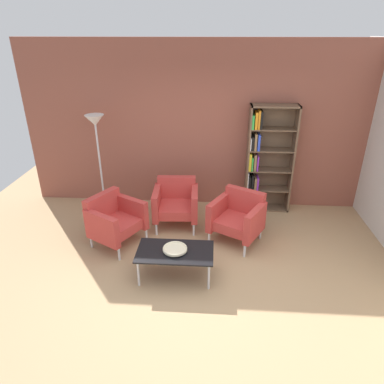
{
  "coord_description": "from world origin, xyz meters",
  "views": [
    {
      "loc": [
        0.18,
        -3.49,
        3.02
      ],
      "look_at": [
        -0.12,
        0.84,
        0.95
      ],
      "focal_mm": 32.18,
      "sensor_mm": 36.0,
      "label": 1
    }
  ],
  "objects_px": {
    "decorative_bowl": "(175,249)",
    "armchair_corner_red": "(238,216)",
    "coffee_table_low": "(175,253)",
    "floor_lamp_torchiere": "(96,132)",
    "bookshelf_tall": "(264,160)",
    "armchair_spare_guest": "(114,219)",
    "armchair_near_window": "(176,202)"
  },
  "relations": [
    {
      "from": "bookshelf_tall",
      "to": "armchair_spare_guest",
      "type": "height_order",
      "value": "bookshelf_tall"
    },
    {
      "from": "decorative_bowl",
      "to": "floor_lamp_torchiere",
      "type": "distance_m",
      "value": 2.57
    },
    {
      "from": "decorative_bowl",
      "to": "bookshelf_tall",
      "type": "bearing_deg",
      "value": 56.65
    },
    {
      "from": "coffee_table_low",
      "to": "floor_lamp_torchiere",
      "type": "bearing_deg",
      "value": 129.76
    },
    {
      "from": "armchair_near_window",
      "to": "armchair_corner_red",
      "type": "relative_size",
      "value": 0.84
    },
    {
      "from": "coffee_table_low",
      "to": "armchair_spare_guest",
      "type": "xyz_separation_m",
      "value": [
        -1.01,
        0.73,
        0.05
      ]
    },
    {
      "from": "armchair_spare_guest",
      "to": "floor_lamp_torchiere",
      "type": "xyz_separation_m",
      "value": [
        -0.5,
        1.09,
        1.03
      ]
    },
    {
      "from": "bookshelf_tall",
      "to": "armchair_near_window",
      "type": "bearing_deg",
      "value": -154.91
    },
    {
      "from": "bookshelf_tall",
      "to": "armchair_corner_red",
      "type": "bearing_deg",
      "value": -113.75
    },
    {
      "from": "armchair_spare_guest",
      "to": "coffee_table_low",
      "type": "bearing_deg",
      "value": -96.31
    },
    {
      "from": "armchair_corner_red",
      "to": "armchair_spare_guest",
      "type": "height_order",
      "value": "same"
    },
    {
      "from": "coffee_table_low",
      "to": "armchair_corner_red",
      "type": "distance_m",
      "value": 1.28
    },
    {
      "from": "armchair_corner_red",
      "to": "coffee_table_low",
      "type": "bearing_deg",
      "value": -103.27
    },
    {
      "from": "coffee_table_low",
      "to": "armchair_corner_red",
      "type": "bearing_deg",
      "value": 47.59
    },
    {
      "from": "coffee_table_low",
      "to": "armchair_spare_guest",
      "type": "relative_size",
      "value": 1.07
    },
    {
      "from": "bookshelf_tall",
      "to": "decorative_bowl",
      "type": "bearing_deg",
      "value": -123.35
    },
    {
      "from": "coffee_table_low",
      "to": "armchair_corner_red",
      "type": "height_order",
      "value": "armchair_corner_red"
    },
    {
      "from": "armchair_spare_guest",
      "to": "armchair_near_window",
      "type": "bearing_deg",
      "value": -24.59
    },
    {
      "from": "armchair_near_window",
      "to": "armchair_spare_guest",
      "type": "height_order",
      "value": "same"
    },
    {
      "from": "coffee_table_low",
      "to": "armchair_spare_guest",
      "type": "bearing_deg",
      "value": 144.02
    },
    {
      "from": "armchair_corner_red",
      "to": "bookshelf_tall",
      "type": "bearing_deg",
      "value": 95.39
    },
    {
      "from": "decorative_bowl",
      "to": "armchair_corner_red",
      "type": "height_order",
      "value": "armchair_corner_red"
    },
    {
      "from": "coffee_table_low",
      "to": "floor_lamp_torchiere",
      "type": "xyz_separation_m",
      "value": [
        -1.51,
        1.82,
        1.08
      ]
    },
    {
      "from": "decorative_bowl",
      "to": "floor_lamp_torchiere",
      "type": "xyz_separation_m",
      "value": [
        -1.51,
        1.82,
        1.01
      ]
    },
    {
      "from": "bookshelf_tall",
      "to": "armchair_near_window",
      "type": "relative_size",
      "value": 2.44
    },
    {
      "from": "armchair_near_window",
      "to": "floor_lamp_torchiere",
      "type": "height_order",
      "value": "floor_lamp_torchiere"
    },
    {
      "from": "bookshelf_tall",
      "to": "coffee_table_low",
      "type": "relative_size",
      "value": 1.9
    },
    {
      "from": "decorative_bowl",
      "to": "armchair_near_window",
      "type": "bearing_deg",
      "value": 95.74
    },
    {
      "from": "decorative_bowl",
      "to": "armchair_corner_red",
      "type": "relative_size",
      "value": 0.34
    },
    {
      "from": "bookshelf_tall",
      "to": "coffee_table_low",
      "type": "bearing_deg",
      "value": -123.35
    },
    {
      "from": "floor_lamp_torchiere",
      "to": "armchair_spare_guest",
      "type": "bearing_deg",
      "value": -65.08
    },
    {
      "from": "armchair_corner_red",
      "to": "decorative_bowl",
      "type": "bearing_deg",
      "value": -103.27
    }
  ]
}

